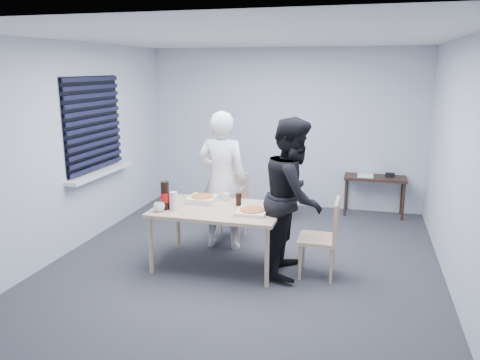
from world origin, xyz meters
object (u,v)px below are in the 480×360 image
(chair_far, at_px, (231,201))
(soda_bottle, at_px, (165,196))
(dining_table, at_px, (218,213))
(mug_b, at_px, (226,196))
(stool, at_px, (282,198))
(mug_a, at_px, (159,207))
(backpack, at_px, (283,179))
(person_black, at_px, (293,197))
(person_white, at_px, (222,181))
(chair_right, at_px, (326,233))
(side_table, at_px, (375,181))

(chair_far, relative_size, soda_bottle, 2.77)
(dining_table, distance_m, mug_b, 0.35)
(dining_table, height_order, soda_bottle, soda_bottle)
(stool, height_order, soda_bottle, soda_bottle)
(mug_a, relative_size, mug_b, 1.23)
(backpack, bearing_deg, stool, 89.12)
(person_black, height_order, mug_a, person_black)
(person_white, bearing_deg, stool, -112.78)
(mug_b, distance_m, soda_bottle, 0.78)
(dining_table, bearing_deg, chair_right, 1.48)
(chair_right, xyz_separation_m, mug_b, (-1.24, 0.31, 0.24))
(side_table, xyz_separation_m, stool, (-1.35, -0.59, -0.21))
(person_white, xyz_separation_m, mug_a, (-0.47, -0.89, -0.13))
(stool, bearing_deg, dining_table, -102.52)
(side_table, bearing_deg, person_black, -110.79)
(chair_far, height_order, stool, chair_far)
(dining_table, xyz_separation_m, chair_right, (1.24, 0.03, -0.14))
(person_black, bearing_deg, chair_right, -96.66)
(side_table, distance_m, mug_a, 3.67)
(backpack, bearing_deg, person_black, -77.42)
(stool, xyz_separation_m, mug_a, (-1.02, -2.20, 0.42))
(backpack, height_order, mug_b, backpack)
(side_table, relative_size, mug_b, 9.39)
(chair_right, xyz_separation_m, person_white, (-1.37, 0.56, 0.37))
(person_black, relative_size, soda_bottle, 5.51)
(person_white, bearing_deg, person_black, 152.45)
(chair_right, bearing_deg, mug_b, 166.12)
(chair_far, relative_size, backpack, 2.28)
(person_white, xyz_separation_m, person_black, (0.99, -0.52, 0.00))
(dining_table, bearing_deg, person_black, 5.07)
(chair_right, relative_size, soda_bottle, 2.77)
(person_black, xyz_separation_m, backpack, (-0.44, 1.82, -0.24))
(person_white, distance_m, mug_b, 0.31)
(mug_b, bearing_deg, chair_right, -13.88)
(dining_table, bearing_deg, soda_bottle, -161.30)
(chair_right, relative_size, mug_b, 8.90)
(stool, xyz_separation_m, mug_b, (-0.43, -1.57, 0.41))
(person_white, bearing_deg, dining_table, 102.29)
(person_black, bearing_deg, stool, 13.37)
(person_white, xyz_separation_m, mug_b, (0.13, -0.25, -0.13))
(chair_far, bearing_deg, mug_a, -110.68)
(chair_far, distance_m, soda_bottle, 1.28)
(dining_table, bearing_deg, chair_far, 97.11)
(person_black, xyz_separation_m, side_table, (0.92, 2.42, -0.34))
(soda_bottle, bearing_deg, backpack, 64.67)
(dining_table, height_order, chair_right, chair_right)
(mug_b, xyz_separation_m, soda_bottle, (-0.56, -0.53, 0.11))
(person_white, height_order, stool, person_white)
(chair_far, bearing_deg, side_table, 38.98)
(stool, bearing_deg, backpack, -90.00)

